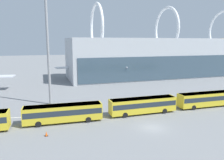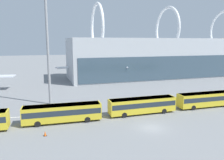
# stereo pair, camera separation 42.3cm
# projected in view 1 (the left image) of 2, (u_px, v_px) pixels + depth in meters

# --- Properties ---
(ground_plane) EXTENTS (440.00, 440.00, 0.00)m
(ground_plane) POSITION_uv_depth(u_px,v_px,m) (152.00, 127.00, 35.64)
(ground_plane) COLOR slate
(terminal_building) EXTENTS (136.45, 22.09, 27.88)m
(terminal_building) POSITION_uv_depth(u_px,v_px,m) (221.00, 55.00, 98.43)
(terminal_building) COLOR #B2B7BC
(terminal_building) RESTS_ON ground_plane
(airliner_at_gate_far) EXTENTS (39.35, 38.61, 13.34)m
(airliner_at_gate_far) POSITION_uv_depth(u_px,v_px,m) (103.00, 63.00, 88.99)
(airliner_at_gate_far) COLOR white
(airliner_at_gate_far) RESTS_ON ground_plane
(airliner_parked_remote) EXTENTS (35.19, 37.54, 15.41)m
(airliner_parked_remote) POSITION_uv_depth(u_px,v_px,m) (204.00, 60.00, 103.29)
(airliner_parked_remote) COLOR silver
(airliner_parked_remote) RESTS_ON ground_plane
(shuttle_bus_1) EXTENTS (13.40, 3.24, 3.11)m
(shuttle_bus_1) POSITION_uv_depth(u_px,v_px,m) (63.00, 112.00, 37.67)
(shuttle_bus_1) COLOR gold
(shuttle_bus_1) RESTS_ON ground_plane
(shuttle_bus_2) EXTENTS (13.31, 2.77, 3.11)m
(shuttle_bus_2) POSITION_uv_depth(u_px,v_px,m) (143.00, 104.00, 42.31)
(shuttle_bus_2) COLOR gold
(shuttle_bus_2) RESTS_ON ground_plane
(shuttle_bus_3) EXTENTS (13.34, 2.91, 3.11)m
(shuttle_bus_3) POSITION_uv_depth(u_px,v_px,m) (207.00, 98.00, 46.88)
(shuttle_bus_3) COLOR gold
(shuttle_bus_3) RESTS_ON ground_plane
(floodlight_mast) EXTENTS (3.12, 3.12, 30.67)m
(floodlight_mast) POSITION_uv_depth(u_px,v_px,m) (46.00, 3.00, 45.47)
(floodlight_mast) COLOR gray
(floodlight_mast) RESTS_ON ground_plane
(traffic_cone_0) EXTENTS (0.49, 0.49, 0.74)m
(traffic_cone_0) POSITION_uv_depth(u_px,v_px,m) (46.00, 134.00, 32.35)
(traffic_cone_0) COLOR black
(traffic_cone_0) RESTS_ON ground_plane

